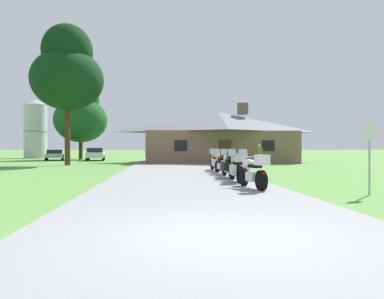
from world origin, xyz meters
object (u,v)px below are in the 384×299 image
(motorcycle_orange_farthest_in_row, at_px, (216,161))
(parked_silver_sedan_far_left, at_px, (55,155))
(metal_silo_distant, at_px, (36,129))
(parked_white_suv_far_left, at_px, (96,154))
(motorcycle_white_nearest_to_camera, at_px, (254,172))
(bystander_olive_shirt_near_lodge, at_px, (259,154))
(motorcycle_silver_third_in_row, at_px, (229,165))
(motorcycle_orange_fourth_in_row, at_px, (221,163))
(metal_signpost_roadside, at_px, (370,149))
(tree_left_far, at_px, (81,114))
(motorcycle_yellow_second_in_row, at_px, (237,168))
(tree_left_near, at_px, (67,71))

(motorcycle_orange_farthest_in_row, height_order, parked_silver_sedan_far_left, motorcycle_orange_farthest_in_row)
(motorcycle_orange_farthest_in_row, relative_size, metal_silo_distant, 0.26)
(parked_white_suv_far_left, relative_size, parked_silver_sedan_far_left, 1.06)
(motorcycle_orange_farthest_in_row, relative_size, parked_silver_sedan_far_left, 0.46)
(motorcycle_white_nearest_to_camera, bearing_deg, bystander_olive_shirt_near_lodge, 64.68)
(bystander_olive_shirt_near_lodge, relative_size, metal_silo_distant, 0.21)
(motorcycle_silver_third_in_row, relative_size, motorcycle_orange_fourth_in_row, 1.00)
(metal_signpost_roadside, bearing_deg, motorcycle_orange_fourth_in_row, 109.55)
(motorcycle_silver_third_in_row, height_order, parked_silver_sedan_far_left, motorcycle_silver_third_in_row)
(motorcycle_white_nearest_to_camera, distance_m, tree_left_far, 35.79)
(motorcycle_white_nearest_to_camera, bearing_deg, motorcycle_yellow_second_in_row, 81.16)
(bystander_olive_shirt_near_lodge, distance_m, metal_signpost_roadside, 16.01)
(metal_silo_distant, bearing_deg, motorcycle_orange_fourth_in_row, -57.76)
(metal_silo_distant, height_order, parked_silver_sedan_far_left, metal_silo_distant)
(motorcycle_orange_fourth_in_row, distance_m, metal_signpost_roadside, 9.10)
(bystander_olive_shirt_near_lodge, height_order, metal_silo_distant, metal_silo_distant)
(metal_silo_distant, bearing_deg, motorcycle_orange_farthest_in_row, -55.58)
(metal_signpost_roadside, bearing_deg, parked_white_suv_far_left, 113.88)
(tree_left_near, distance_m, tree_left_far, 15.09)
(motorcycle_orange_fourth_in_row, bearing_deg, motorcycle_white_nearest_to_camera, -96.82)
(metal_signpost_roadside, height_order, metal_silo_distant, metal_silo_distant)
(motorcycle_yellow_second_in_row, xyz_separation_m, tree_left_near, (-10.61, 15.74, 6.96))
(motorcycle_silver_third_in_row, bearing_deg, tree_left_near, 125.30)
(bystander_olive_shirt_near_lodge, relative_size, metal_signpost_roadside, 0.78)
(tree_left_far, xyz_separation_m, parked_silver_sedan_far_left, (-2.30, -2.62, -4.87))
(tree_left_far, bearing_deg, metal_signpost_roadside, -65.09)
(motorcycle_white_nearest_to_camera, bearing_deg, metal_silo_distant, 107.66)
(motorcycle_silver_third_in_row, xyz_separation_m, motorcycle_orange_farthest_in_row, (0.15, 4.90, 0.00))
(motorcycle_orange_fourth_in_row, distance_m, tree_left_near, 16.94)
(motorcycle_orange_farthest_in_row, relative_size, tree_left_far, 0.22)
(parked_silver_sedan_far_left, bearing_deg, parked_white_suv_far_left, -29.35)
(tree_left_near, height_order, parked_white_suv_far_left, tree_left_near)
(bystander_olive_shirt_near_lodge, xyz_separation_m, parked_white_suv_far_left, (-14.50, 14.55, -0.15))
(metal_signpost_roadside, xyz_separation_m, parked_white_suv_far_left, (-13.52, 30.53, -0.57))
(metal_signpost_roadside, relative_size, metal_silo_distant, 0.27)
(bystander_olive_shirt_near_lodge, bearing_deg, tree_left_far, -45.17)
(metal_signpost_roadside, distance_m, parked_silver_sedan_far_left, 36.72)
(motorcycle_white_nearest_to_camera, distance_m, motorcycle_orange_farthest_in_row, 9.57)
(tree_left_far, relative_size, metal_silo_distant, 1.20)
(motorcycle_silver_third_in_row, height_order, tree_left_near, tree_left_near)
(motorcycle_white_nearest_to_camera, distance_m, parked_white_suv_far_left, 30.91)
(parked_white_suv_far_left, height_order, parked_silver_sedan_far_left, parked_white_suv_far_left)
(metal_silo_distant, bearing_deg, motorcycle_white_nearest_to_camera, -62.76)
(parked_white_suv_far_left, bearing_deg, motorcycle_yellow_second_in_row, -75.77)
(motorcycle_white_nearest_to_camera, xyz_separation_m, parked_silver_sedan_far_left, (-15.18, 30.42, 0.02))
(bystander_olive_shirt_near_lodge, bearing_deg, parked_white_suv_far_left, -42.85)
(bystander_olive_shirt_near_lodge, relative_size, parked_white_suv_far_left, 0.35)
(motorcycle_orange_fourth_in_row, xyz_separation_m, tree_left_near, (-10.73, 11.12, 6.95))
(bystander_olive_shirt_near_lodge, height_order, tree_left_far, tree_left_far)
(tree_left_far, height_order, parked_silver_sedan_far_left, tree_left_far)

